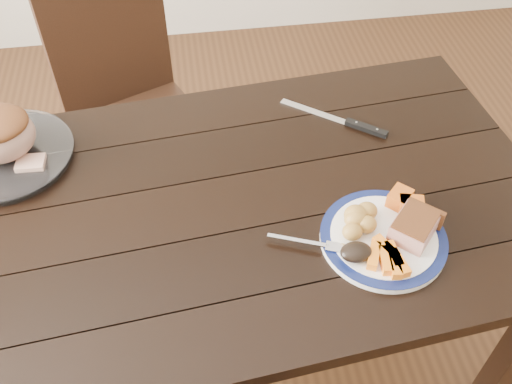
{
  "coord_description": "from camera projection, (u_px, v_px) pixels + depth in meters",
  "views": [
    {
      "loc": [
        -0.05,
        -0.92,
        1.78
      ],
      "look_at": [
        0.08,
        -0.02,
        0.8
      ],
      "focal_mm": 40.0,
      "sensor_mm": 36.0,
      "label": 1
    }
  ],
  "objects": [
    {
      "name": "ground",
      "position": [
        232.0,
        351.0,
        1.93
      ],
      "size": [
        4.0,
        4.0,
        0.0
      ],
      "primitive_type": "plane",
      "color": "#472B16",
      "rests_on": "ground"
    },
    {
      "name": "fork",
      "position": [
        312.0,
        244.0,
        1.27
      ],
      "size": [
        0.17,
        0.08,
        0.0
      ],
      "rotation": [
        0.0,
        0.0,
        -0.37
      ],
      "color": "silver",
      "rests_on": "dinner_plate"
    },
    {
      "name": "pork_slice",
      "position": [
        414.0,
        227.0,
        1.27
      ],
      "size": [
        0.13,
        0.13,
        0.05
      ],
      "primitive_type": "cube",
      "rotation": [
        0.0,
        0.0,
        0.83
      ],
      "color": "tan",
      "rests_on": "dinner_plate"
    },
    {
      "name": "dark_mushroom",
      "position": [
        356.0,
        252.0,
        1.23
      ],
      "size": [
        0.07,
        0.05,
        0.03
      ],
      "primitive_type": "ellipsoid",
      "color": "black",
      "rests_on": "dinner_plate"
    },
    {
      "name": "plate_rim",
      "position": [
        384.0,
        236.0,
        1.29
      ],
      "size": [
        0.29,
        0.29,
        0.02
      ],
      "primitive_type": "torus",
      "color": "#0E1848",
      "rests_on": "dinner_plate"
    },
    {
      "name": "pumpkin_wedges",
      "position": [
        405.0,
        202.0,
        1.33
      ],
      "size": [
        0.09,
        0.09,
        0.04
      ],
      "color": "orange",
      "rests_on": "dinner_plate"
    },
    {
      "name": "chair_far",
      "position": [
        130.0,
        101.0,
        2.01
      ],
      "size": [
        0.56,
        0.56,
        0.93
      ],
      "rotation": [
        0.0,
        0.0,
        3.56
      ],
      "color": "black",
      "rests_on": "ground"
    },
    {
      "name": "cut_slice",
      "position": [
        31.0,
        163.0,
        1.44
      ],
      "size": [
        0.07,
        0.06,
        0.02
      ],
      "primitive_type": "cube",
      "rotation": [
        0.0,
        0.0,
        -0.05
      ],
      "color": "tan",
      "rests_on": "serving_platter"
    },
    {
      "name": "serving_platter",
      "position": [
        6.0,
        156.0,
        1.48
      ],
      "size": [
        0.34,
        0.34,
        0.02
      ],
      "primitive_type": "cylinder",
      "color": "white",
      "rests_on": "dining_table"
    },
    {
      "name": "carrot_batons",
      "position": [
        389.0,
        258.0,
        1.23
      ],
      "size": [
        0.09,
        0.11,
        0.02
      ],
      "color": "orange",
      "rests_on": "dinner_plate"
    },
    {
      "name": "roasted_potatoes",
      "position": [
        359.0,
        219.0,
        1.29
      ],
      "size": [
        0.1,
        0.1,
        0.05
      ],
      "color": "gold",
      "rests_on": "dinner_plate"
    },
    {
      "name": "carving_knife",
      "position": [
        353.0,
        124.0,
        1.57
      ],
      "size": [
        0.27,
        0.21,
        0.01
      ],
      "rotation": [
        0.0,
        0.0,
        -0.66
      ],
      "color": "silver",
      "rests_on": "dining_table"
    },
    {
      "name": "dinner_plate",
      "position": [
        383.0,
        239.0,
        1.29
      ],
      "size": [
        0.29,
        0.29,
        0.02
      ],
      "primitive_type": "cylinder",
      "color": "white",
      "rests_on": "dining_table"
    },
    {
      "name": "dining_table",
      "position": [
        224.0,
        228.0,
        1.45
      ],
      "size": [
        1.68,
        1.05,
        0.75
      ],
      "rotation": [
        0.0,
        0.0,
        0.1
      ],
      "color": "black",
      "rests_on": "ground"
    }
  ]
}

